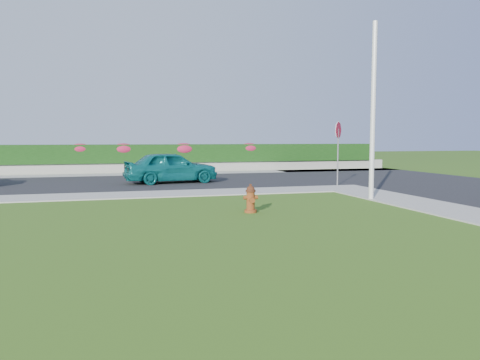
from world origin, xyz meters
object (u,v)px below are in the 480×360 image
object	(u,v)px
fire_hydrant	(251,199)
utility_pole	(373,112)
stop_sign	(338,138)
sedan_teal	(171,167)

from	to	relation	value
fire_hydrant	utility_pole	world-z (taller)	utility_pole
fire_hydrant	stop_sign	xyz separation A→B (m)	(5.70, 5.85, 1.71)
fire_hydrant	sedan_teal	world-z (taller)	sedan_teal
fire_hydrant	utility_pole	distance (m)	5.48
utility_pole	stop_sign	world-z (taller)	utility_pole
sedan_teal	utility_pole	distance (m)	9.69
fire_hydrant	stop_sign	world-z (taller)	stop_sign
utility_pole	stop_sign	bearing A→B (deg)	76.45
sedan_teal	utility_pole	world-z (taller)	utility_pole
stop_sign	utility_pole	bearing A→B (deg)	-124.58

